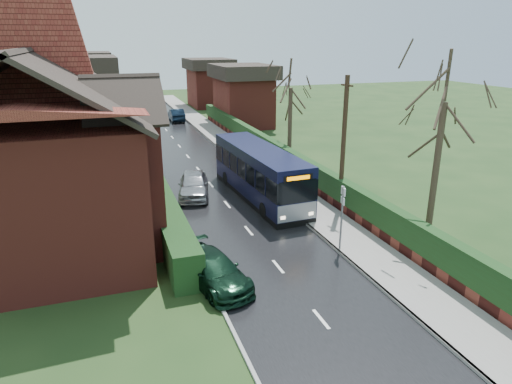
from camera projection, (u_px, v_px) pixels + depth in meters
name	position (u px, v px, depth m)	size (l,w,h in m)	color
ground	(262.00, 247.00, 20.95)	(140.00, 140.00, 0.00)	#2D451D
road	(211.00, 185.00, 29.91)	(6.00, 100.00, 0.02)	black
pavement	(271.00, 178.00, 31.20)	(2.50, 100.00, 0.14)	slate
kerb_right	(255.00, 179.00, 30.83)	(0.12, 100.00, 0.14)	gray
kerb_left	(164.00, 189.00, 28.96)	(0.12, 100.00, 0.10)	gray
front_hedge	(161.00, 205.00, 23.98)	(1.20, 16.00, 1.60)	black
picket_fence	(175.00, 210.00, 24.32)	(0.10, 16.00, 0.90)	tan
right_wall_hedge	(293.00, 162.00, 31.37)	(0.60, 50.00, 1.80)	maroon
brick_house	(51.00, 146.00, 21.15)	(9.30, 14.60, 10.30)	maroon
bus	(260.00, 174.00, 27.07)	(2.82, 10.10, 3.03)	black
car_silver	(194.00, 184.00, 27.56)	(1.76, 4.38, 1.49)	#A8A8AD
car_green	(213.00, 270.00, 17.63)	(1.72, 4.24, 1.23)	black
car_distant	(176.00, 115.00, 52.93)	(1.50, 4.31, 1.42)	black
bus_stop_sign	(342.00, 209.00, 19.98)	(0.16, 0.46, 3.07)	slate
telegraph_pole	(343.00, 144.00, 24.49)	(0.25, 0.95, 7.35)	black
tree_right_near	(446.00, 92.00, 20.08)	(4.26, 4.26, 9.20)	#372B20
tree_right_far	(291.00, 82.00, 32.60)	(4.26, 4.26, 8.23)	#35281F
tree_house_side	(8.00, 58.00, 24.50)	(4.80, 4.80, 10.90)	#32251D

